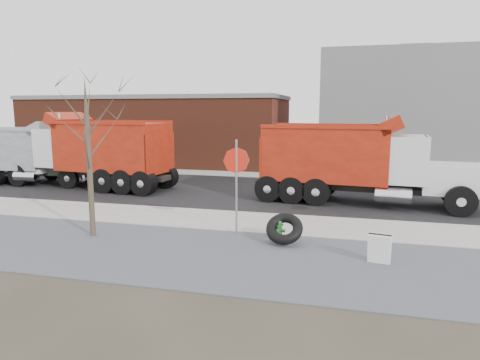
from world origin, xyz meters
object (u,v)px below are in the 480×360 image
(stop_sign, at_px, (236,171))
(dump_truck_red_a, at_px, (356,160))
(fire_hydrant, at_px, (279,231))
(truck_tire, at_px, (284,229))
(dump_truck_grey, at_px, (23,153))
(sandwich_board, at_px, (379,249))
(dump_truck_red_b, at_px, (93,150))

(stop_sign, bearing_deg, dump_truck_red_a, 54.90)
(fire_hydrant, distance_m, truck_tire, 0.33)
(dump_truck_red_a, xyz_separation_m, dump_truck_grey, (-18.18, 0.73, -0.19))
(truck_tire, distance_m, dump_truck_grey, 17.74)
(sandwich_board, relative_size, dump_truck_red_a, 0.08)
(truck_tire, height_order, dump_truck_red_b, dump_truck_red_b)
(truck_tire, bearing_deg, sandwich_board, -21.86)
(stop_sign, height_order, dump_truck_red_b, dump_truck_red_b)
(dump_truck_red_a, height_order, dump_truck_grey, dump_truck_red_a)
(stop_sign, xyz_separation_m, dump_truck_grey, (-14.29, 6.85, -0.37))
(fire_hydrant, bearing_deg, sandwich_board, -4.43)
(truck_tire, xyz_separation_m, dump_truck_red_b, (-11.41, 7.37, 1.52))
(dump_truck_grey, bearing_deg, fire_hydrant, -29.05)
(dump_truck_red_b, distance_m, dump_truck_grey, 4.61)
(fire_hydrant, relative_size, truck_tire, 0.66)
(dump_truck_red_a, bearing_deg, dump_truck_grey, -176.28)
(fire_hydrant, bearing_deg, dump_truck_grey, 174.60)
(dump_truck_grey, bearing_deg, stop_sign, -29.79)
(dump_truck_red_b, xyz_separation_m, dump_truck_grey, (-4.60, 0.15, -0.24))
(sandwich_board, bearing_deg, stop_sign, 168.83)
(truck_tire, distance_m, dump_truck_red_a, 7.28)
(fire_hydrant, height_order, dump_truck_red_b, dump_truck_red_b)
(sandwich_board, distance_m, dump_truck_red_a, 8.07)
(stop_sign, xyz_separation_m, dump_truck_red_b, (-9.69, 6.69, -0.12))
(fire_hydrant, relative_size, sandwich_board, 0.93)
(stop_sign, distance_m, sandwich_board, 5.10)
(sandwich_board, relative_size, dump_truck_red_b, 0.09)
(stop_sign, distance_m, dump_truck_grey, 15.85)
(stop_sign, bearing_deg, fire_hydrant, -20.11)
(truck_tire, xyz_separation_m, dump_truck_red_a, (2.17, 6.80, 1.47))
(dump_truck_red_a, bearing_deg, dump_truck_red_b, -176.42)
(dump_truck_red_b, bearing_deg, truck_tire, 152.73)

